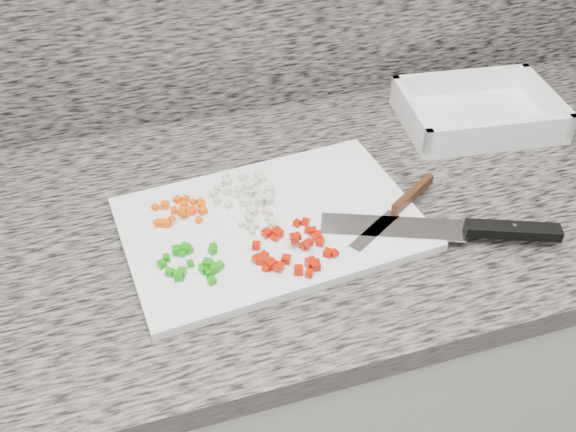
# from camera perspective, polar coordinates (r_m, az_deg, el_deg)

# --- Properties ---
(cabinet) EXTENTS (3.92, 0.62, 0.86)m
(cabinet) POSITION_cam_1_polar(r_m,az_deg,el_deg) (1.35, -3.67, -15.19)
(cabinet) COLOR silver
(cabinet) RESTS_ON ground
(countertop) EXTENTS (3.96, 0.64, 0.04)m
(countertop) POSITION_cam_1_polar(r_m,az_deg,el_deg) (1.01, -4.74, -0.80)
(countertop) COLOR slate
(countertop) RESTS_ON cabinet
(cutting_board) EXTENTS (0.46, 0.33, 0.01)m
(cutting_board) POSITION_cam_1_polar(r_m,az_deg,el_deg) (0.97, -1.48, -0.71)
(cutting_board) COLOR white
(cutting_board) RESTS_ON countertop
(carrot_pile) EXTENTS (0.08, 0.07, 0.02)m
(carrot_pile) POSITION_cam_1_polar(r_m,az_deg,el_deg) (0.99, -9.35, 0.51)
(carrot_pile) COLOR #FE5505
(carrot_pile) RESTS_ON cutting_board
(onion_pile) EXTENTS (0.10, 0.12, 0.02)m
(onion_pile) POSITION_cam_1_polar(r_m,az_deg,el_deg) (1.01, -3.49, 2.17)
(onion_pile) COLOR beige
(onion_pile) RESTS_ON cutting_board
(green_pepper_pile) EXTENTS (0.09, 0.09, 0.02)m
(green_pepper_pile) POSITION_cam_1_polar(r_m,az_deg,el_deg) (0.90, -8.52, -4.10)
(green_pepper_pile) COLOR #188A0C
(green_pepper_pile) RESTS_ON cutting_board
(red_pepper_pile) EXTENTS (0.12, 0.12, 0.02)m
(red_pepper_pile) POSITION_cam_1_polar(r_m,az_deg,el_deg) (0.91, 0.49, -3.01)
(red_pepper_pile) COLOR #B81302
(red_pepper_pile) RESTS_ON cutting_board
(garlic_pile) EXTENTS (0.06, 0.05, 0.01)m
(garlic_pile) POSITION_cam_1_polar(r_m,az_deg,el_deg) (0.96, -2.53, -0.40)
(garlic_pile) COLOR beige
(garlic_pile) RESTS_ON cutting_board
(chef_knife) EXTENTS (0.34, 0.16, 0.02)m
(chef_knife) POSITION_cam_1_polar(r_m,az_deg,el_deg) (0.98, 15.96, -1.13)
(chef_knife) COLOR silver
(chef_knife) RESTS_ON cutting_board
(paring_knife) EXTENTS (0.18, 0.13, 0.02)m
(paring_knife) POSITION_cam_1_polar(r_m,az_deg,el_deg) (1.00, 10.23, 1.18)
(paring_knife) COLOR silver
(paring_knife) RESTS_ON cutting_board
(tray) EXTENTS (0.30, 0.23, 0.06)m
(tray) POSITION_cam_1_polar(r_m,az_deg,el_deg) (1.25, 16.48, 8.72)
(tray) COLOR white
(tray) RESTS_ON countertop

